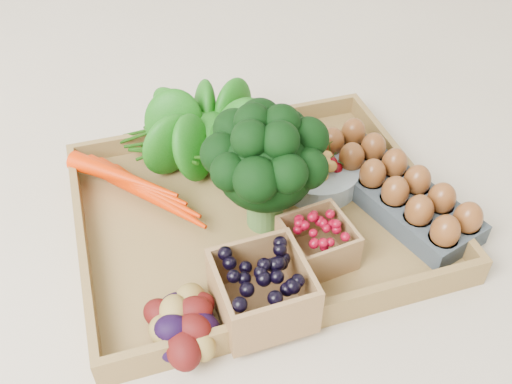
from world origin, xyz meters
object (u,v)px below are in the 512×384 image
object	(u,v)px
broccoli	(265,187)
tray	(256,216)
cherry_bowl	(318,176)
egg_carton	(392,192)

from	to	relation	value
broccoli	tray	bearing A→B (deg)	107.79
broccoli	cherry_bowl	size ratio (longest dim) A/B	1.38
egg_carton	tray	bearing A→B (deg)	153.92
tray	egg_carton	size ratio (longest dim) A/B	1.81
tray	cherry_bowl	world-z (taller)	cherry_bowl
tray	broccoli	bearing A→B (deg)	-72.21
broccoli	egg_carton	xyz separation A→B (m)	(0.21, -0.01, -0.06)
cherry_bowl	egg_carton	bearing A→B (deg)	-36.44
broccoli	egg_carton	size ratio (longest dim) A/B	0.62
tray	egg_carton	world-z (taller)	egg_carton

